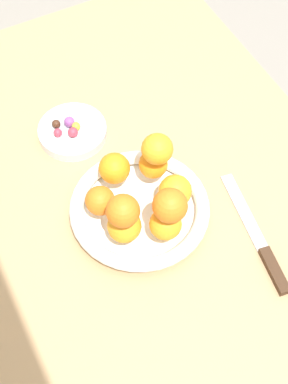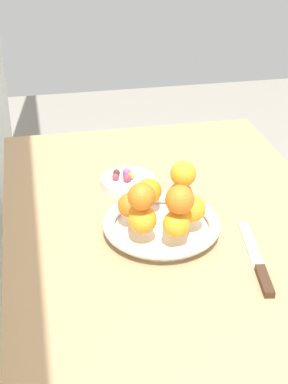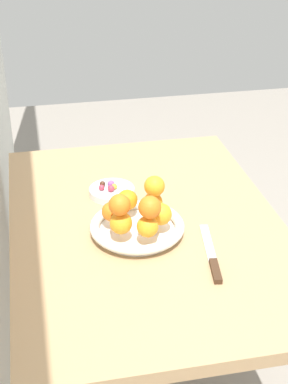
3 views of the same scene
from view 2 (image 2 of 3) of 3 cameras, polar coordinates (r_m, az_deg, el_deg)
dining_table at (r=1.39m, az=2.70°, el=-5.83°), size 1.10×0.76×0.74m
fruit_bowl at (r=1.28m, az=1.72°, el=-3.27°), size 0.26×0.26×0.04m
candy_dish at (r=1.48m, az=-1.57°, el=0.99°), size 0.14×0.14×0.02m
orange_0 at (r=1.20m, az=3.15°, el=-3.12°), size 0.06×0.06×0.06m
orange_1 at (r=1.25m, az=4.65°, el=-1.62°), size 0.06×0.06×0.06m
orange_2 at (r=1.31m, az=3.61°, el=-0.27°), size 0.05×0.05×0.05m
orange_3 at (r=1.32m, az=0.46°, el=0.08°), size 0.06×0.06×0.06m
orange_4 at (r=1.27m, az=-1.39°, el=-1.32°), size 0.05×0.05×0.05m
orange_5 at (r=1.21m, az=-0.14°, el=-2.70°), size 0.06×0.06×0.06m
orange_6 at (r=1.18m, az=-0.25°, el=-0.44°), size 0.06×0.06×0.06m
orange_7 at (r=1.17m, az=3.49°, el=-0.74°), size 0.06×0.06×0.06m
orange_8 at (r=1.28m, az=3.83°, el=1.77°), size 0.06×0.06×0.06m
candy_ball_0 at (r=1.48m, az=-1.67°, el=1.90°), size 0.02×0.02×0.02m
candy_ball_1 at (r=1.47m, az=-1.26°, el=1.58°), size 0.02×0.02×0.02m
candy_ball_2 at (r=1.46m, az=-2.77°, el=1.47°), size 0.02×0.02×0.02m
candy_ball_3 at (r=1.48m, az=-2.68°, el=1.89°), size 0.02×0.02×0.02m
candy_ball_4 at (r=1.45m, az=-1.65°, el=1.37°), size 0.02×0.02×0.02m
knife at (r=1.22m, az=10.96°, el=-6.76°), size 0.26×0.06×0.01m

